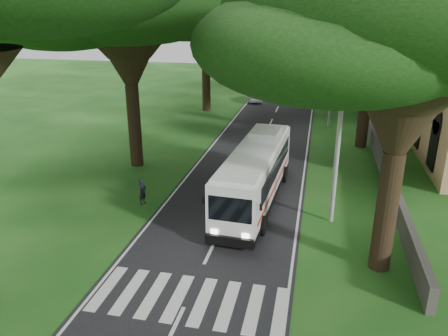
% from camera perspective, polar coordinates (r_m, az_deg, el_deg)
% --- Properties ---
extents(ground, '(140.00, 140.00, 0.00)m').
position_cam_1_polar(ground, '(19.32, -3.01, -13.30)').
color(ground, '#194F16').
rests_on(ground, ground).
extents(road, '(8.00, 120.00, 0.04)m').
position_cam_1_polar(road, '(42.09, 5.97, 5.57)').
color(road, black).
rests_on(road, ground).
extents(crosswalk, '(8.00, 3.00, 0.01)m').
position_cam_1_polar(crosswalk, '(17.76, -4.77, -16.78)').
color(crosswalk, silver).
rests_on(crosswalk, ground).
extents(property_wall, '(0.35, 50.00, 1.20)m').
position_cam_1_polar(property_wall, '(41.00, 18.46, 5.07)').
color(property_wall, '#383533').
rests_on(property_wall, ground).
extents(pole_near, '(1.60, 0.24, 8.00)m').
position_cam_1_polar(pole_near, '(22.47, 14.63, 2.83)').
color(pole_near, gray).
rests_on(pole_near, ground).
extents(pole_mid, '(1.60, 0.24, 8.00)m').
position_cam_1_polar(pole_mid, '(41.99, 13.95, 10.88)').
color(pole_mid, gray).
rests_on(pole_mid, ground).
extents(pole_far, '(1.60, 0.24, 8.00)m').
position_cam_1_polar(pole_far, '(61.82, 13.70, 13.79)').
color(pole_far, gray).
rests_on(pole_far, ground).
extents(tree_r_near, '(13.84, 13.84, 13.61)m').
position_cam_1_polar(tree_r_near, '(17.74, 23.69, 18.28)').
color(tree_r_near, black).
rests_on(tree_r_near, ground).
extents(tree_r_far, '(14.61, 14.61, 13.87)m').
position_cam_1_polar(tree_r_far, '(71.58, 16.62, 19.60)').
color(tree_r_far, black).
rests_on(tree_r_far, ground).
extents(coach_bus, '(3.14, 11.34, 3.31)m').
position_cam_1_polar(coach_bus, '(24.92, 4.14, -0.65)').
color(coach_bus, white).
rests_on(coach_bus, ground).
extents(distant_car_a, '(2.28, 4.32, 1.40)m').
position_cam_1_polar(distant_car_a, '(52.69, 4.10, 9.44)').
color(distant_car_a, '#B6B5BB').
rests_on(distant_car_a, road).
extents(distant_car_b, '(2.49, 4.00, 1.24)m').
position_cam_1_polar(distant_car_b, '(65.00, 7.76, 11.33)').
color(distant_car_b, navy).
rests_on(distant_car_b, road).
extents(distant_car_c, '(2.72, 5.13, 1.42)m').
position_cam_1_polar(distant_car_c, '(75.16, 9.73, 12.51)').
color(distant_car_c, maroon).
rests_on(distant_car_c, road).
extents(pedestrian, '(0.49, 0.63, 1.55)m').
position_cam_1_polar(pedestrian, '(25.35, -10.61, -3.05)').
color(pedestrian, black).
rests_on(pedestrian, ground).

